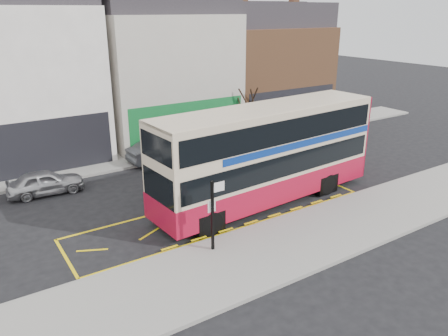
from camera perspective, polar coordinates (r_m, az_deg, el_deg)
ground at (r=18.94m, az=2.37°, el=-7.69°), size 120.00×120.00×0.00m
pavement at (r=17.32m, az=6.85°, el=-10.39°), size 40.00×4.00×0.15m
kerb at (r=18.64m, az=3.05°, el=-7.93°), size 40.00×0.15×0.15m
far_pavement at (r=27.89m, az=-10.81°, el=1.41°), size 50.00×3.00×0.15m
road_markings at (r=20.12m, az=-0.28°, el=-5.91°), size 14.00×3.40×0.01m
terrace_left at (r=29.13m, az=-24.88°, el=11.35°), size 8.00×8.01×11.80m
terrace_green_shop at (r=31.76m, az=-8.32°, el=13.07°), size 9.00×8.01×11.30m
terrace_right at (r=36.51m, az=4.95°, el=13.29°), size 9.00×8.01×10.30m
double_decker_bus at (r=20.60m, az=5.74°, el=1.95°), size 11.81×3.45×4.66m
bus_stop_post at (r=16.27m, az=-1.34°, el=-5.29°), size 0.70×0.12×2.81m
car_silver at (r=23.71m, az=-22.30°, el=-1.73°), size 3.76×1.74×1.25m
car_grey at (r=26.92m, az=-8.04°, el=2.31°), size 4.36×1.73×1.41m
car_white at (r=31.43m, az=8.45°, el=4.97°), size 5.60×3.38×1.52m
street_tree_right at (r=30.74m, az=2.89°, el=9.62°), size 2.22×2.22×4.80m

